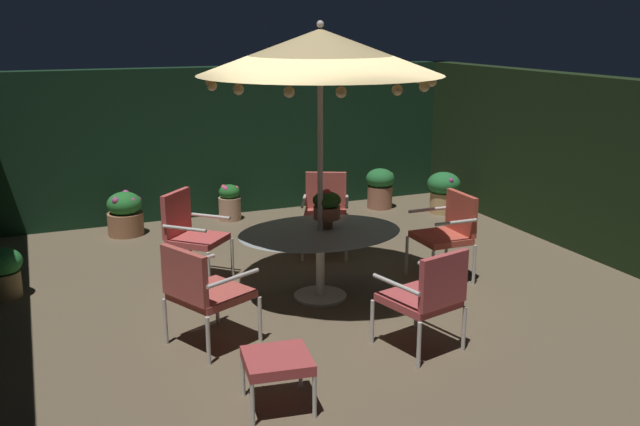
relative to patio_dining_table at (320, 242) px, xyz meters
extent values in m
cube|color=brown|center=(0.13, 0.13, -0.63)|extent=(7.45, 7.61, 0.02)
cube|color=black|center=(0.13, 3.79, 0.48)|extent=(7.45, 0.30, 2.19)
cube|color=black|center=(3.70, 0.13, 0.48)|extent=(0.30, 7.61, 2.19)
cylinder|color=beige|center=(0.00, 0.00, -0.60)|extent=(0.56, 0.56, 0.03)
cylinder|color=beige|center=(0.00, 0.00, -0.26)|extent=(0.09, 0.09, 0.71)
ellipsoid|color=#A1AAAB|center=(0.00, 0.00, 0.10)|extent=(1.72, 1.32, 0.03)
cylinder|color=beige|center=(0.00, 0.00, 0.62)|extent=(0.06, 0.06, 2.47)
cone|color=#D4B879|center=(0.00, 0.00, 1.92)|extent=(2.41, 2.41, 0.44)
sphere|color=beige|center=(0.00, 0.00, 2.18)|extent=(0.07, 0.07, 0.07)
sphere|color=#F9DB8C|center=(1.08, -0.02, 1.63)|extent=(0.10, 0.10, 0.10)
sphere|color=#F9DB8C|center=(0.98, 0.46, 1.63)|extent=(0.10, 0.10, 0.10)
sphere|color=#F9DB8C|center=(0.70, 0.82, 1.63)|extent=(0.10, 0.10, 0.10)
sphere|color=#F9DB8C|center=(0.23, 1.06, 1.63)|extent=(0.10, 0.10, 0.10)
sphere|color=#F9DB8C|center=(-0.22, 1.06, 1.63)|extent=(0.10, 0.10, 0.10)
sphere|color=#F9DB8C|center=(-0.63, 0.88, 1.63)|extent=(0.10, 0.10, 0.10)
sphere|color=#F9DB8C|center=(-0.98, 0.46, 1.63)|extent=(0.10, 0.10, 0.10)
sphere|color=#F9DB8C|center=(-1.08, -0.03, 1.63)|extent=(0.10, 0.10, 0.10)
sphere|color=#F9DB8C|center=(-0.97, -0.49, 1.63)|extent=(0.10, 0.10, 0.10)
sphere|color=#F9DB8C|center=(-0.64, -0.87, 1.63)|extent=(0.10, 0.10, 0.10)
sphere|color=#F9DB8C|center=(-0.25, -1.05, 1.63)|extent=(0.10, 0.10, 0.10)
sphere|color=#F9DB8C|center=(0.28, -1.05, 1.63)|extent=(0.10, 0.10, 0.10)
sphere|color=#F9DB8C|center=(0.65, -0.87, 1.63)|extent=(0.10, 0.10, 0.10)
sphere|color=#F9DB8C|center=(1.00, -0.43, 1.63)|extent=(0.10, 0.10, 0.10)
cylinder|color=#A66C42|center=(0.11, 0.08, 0.17)|extent=(0.13, 0.13, 0.10)
cylinder|color=#A46547|center=(0.11, 0.08, 0.29)|extent=(0.28, 0.28, 0.13)
ellipsoid|color=#24541D|center=(0.11, 0.08, 0.42)|extent=(0.29, 0.29, 0.18)
sphere|color=#DA373C|center=(0.11, 0.08, 0.48)|extent=(0.10, 0.10, 0.10)
cylinder|color=silver|center=(-0.67, 1.01, -0.40)|extent=(0.04, 0.04, 0.44)
cylinder|color=silver|center=(-1.04, 0.62, -0.40)|extent=(0.04, 0.04, 0.44)
cylinder|color=silver|center=(-1.07, 1.38, -0.40)|extent=(0.04, 0.04, 0.44)
cylinder|color=silver|center=(-1.44, 0.99, -0.40)|extent=(0.04, 0.04, 0.44)
cube|color=#C54C4A|center=(-1.05, 1.00, -0.14)|extent=(0.75, 0.75, 0.07)
cube|color=#C54C4A|center=(-1.24, 1.18, 0.14)|extent=(0.40, 0.42, 0.49)
cylinder|color=silver|center=(-0.87, 1.19, 0.06)|extent=(0.41, 0.39, 0.04)
cylinder|color=silver|center=(-1.24, 0.80, 0.06)|extent=(0.41, 0.39, 0.04)
cylinder|color=silver|center=(-1.17, -0.23, -0.40)|extent=(0.04, 0.04, 0.43)
cylinder|color=silver|center=(-0.91, -0.77, -0.40)|extent=(0.04, 0.04, 0.43)
cylinder|color=silver|center=(-1.71, -0.49, -0.40)|extent=(0.04, 0.04, 0.43)
cylinder|color=silver|center=(-1.45, -1.03, -0.40)|extent=(0.04, 0.04, 0.43)
cube|color=#BF5148|center=(-1.31, -0.63, -0.15)|extent=(0.78, 0.78, 0.07)
cube|color=#BF5148|center=(-1.57, -0.75, 0.11)|extent=(0.30, 0.54, 0.45)
cylinder|color=silver|center=(-1.44, -0.36, 0.08)|extent=(0.53, 0.28, 0.04)
cylinder|color=silver|center=(-1.18, -0.90, 0.08)|extent=(0.53, 0.28, 0.04)
cylinder|color=silver|center=(0.01, -1.19, -0.41)|extent=(0.04, 0.04, 0.41)
cylinder|color=silver|center=(0.54, -1.05, -0.41)|extent=(0.04, 0.04, 0.41)
cylinder|color=silver|center=(0.16, -1.77, -0.41)|extent=(0.04, 0.04, 0.41)
cylinder|color=silver|center=(0.69, -1.63, -0.41)|extent=(0.04, 0.04, 0.41)
cube|color=#BD494B|center=(0.35, -1.41, -0.17)|extent=(0.66, 0.69, 0.07)
cube|color=#BD494B|center=(0.42, -1.69, 0.10)|extent=(0.52, 0.18, 0.46)
cylinder|color=silver|center=(0.08, -1.48, 0.04)|extent=(0.17, 0.56, 0.04)
cylinder|color=silver|center=(0.62, -1.34, 0.04)|extent=(0.17, 0.56, 0.04)
cylinder|color=silver|center=(1.19, -0.29, -0.39)|extent=(0.04, 0.04, 0.45)
cylinder|color=silver|center=(1.19, 0.28, -0.39)|extent=(0.04, 0.04, 0.45)
cylinder|color=silver|center=(1.71, -0.30, -0.39)|extent=(0.04, 0.04, 0.45)
cylinder|color=silver|center=(1.72, 0.27, -0.39)|extent=(0.04, 0.04, 0.45)
cube|color=#C04B39|center=(1.45, -0.01, -0.13)|extent=(0.52, 0.56, 0.07)
cube|color=#C04B39|center=(1.70, -0.01, 0.13)|extent=(0.06, 0.55, 0.45)
cylinder|color=silver|center=(1.45, -0.30, 0.13)|extent=(0.51, 0.04, 0.04)
cylinder|color=silver|center=(1.45, 0.27, 0.13)|extent=(0.51, 0.04, 0.04)
cylinder|color=beige|center=(0.73, 0.93, -0.39)|extent=(0.04, 0.04, 0.45)
cylinder|color=beige|center=(0.25, 1.16, -0.39)|extent=(0.04, 0.04, 0.45)
cylinder|color=beige|center=(0.98, 1.48, -0.39)|extent=(0.04, 0.04, 0.45)
cylinder|color=beige|center=(0.50, 1.70, -0.39)|extent=(0.04, 0.04, 0.45)
cube|color=#B44F44|center=(0.61, 1.32, -0.13)|extent=(0.72, 0.75, 0.07)
cube|color=#B44F44|center=(0.74, 1.58, 0.14)|extent=(0.49, 0.27, 0.47)
cylinder|color=beige|center=(0.86, 1.20, 0.06)|extent=(0.28, 0.54, 0.04)
cylinder|color=beige|center=(0.37, 1.43, 0.06)|extent=(0.28, 0.54, 0.04)
cylinder|color=silver|center=(-1.33, -1.64, -0.45)|extent=(0.03, 0.03, 0.34)
cylinder|color=silver|center=(-0.88, -1.70, -0.45)|extent=(0.03, 0.03, 0.34)
cylinder|color=silver|center=(-1.39, -2.08, -0.45)|extent=(0.03, 0.03, 0.34)
cylinder|color=silver|center=(-0.94, -2.14, -0.45)|extent=(0.03, 0.03, 0.34)
cube|color=#B44242|center=(-1.13, -1.89, -0.24)|extent=(0.55, 0.54, 0.08)
cylinder|color=tan|center=(3.05, 2.46, -0.46)|extent=(0.40, 0.40, 0.32)
ellipsoid|color=#257135|center=(3.05, 2.46, -0.16)|extent=(0.50, 0.50, 0.35)
sphere|color=#AF3183|center=(3.17, 2.46, -0.04)|extent=(0.06, 0.06, 0.06)
sphere|color=#B03789|center=(3.01, 2.64, -0.14)|extent=(0.07, 0.07, 0.07)
sphere|color=#BC3D7B|center=(2.91, 2.45, -0.07)|extent=(0.07, 0.07, 0.07)
sphere|color=#A73787|center=(3.04, 2.25, -0.07)|extent=(0.07, 0.07, 0.07)
cylinder|color=#806E51|center=(1.38, 3.10, -0.45)|extent=(0.45, 0.45, 0.34)
ellipsoid|color=#25743E|center=(1.38, 3.10, -0.16)|extent=(0.41, 0.41, 0.28)
sphere|color=red|center=(1.53, 3.14, -0.13)|extent=(0.06, 0.06, 0.06)
sphere|color=#CA333E|center=(1.28, 3.20, -0.16)|extent=(0.07, 0.07, 0.07)
sphere|color=red|center=(1.32, 2.97, -0.06)|extent=(0.07, 0.07, 0.07)
cylinder|color=tan|center=(-0.06, 3.32, -0.45)|extent=(0.32, 0.32, 0.34)
ellipsoid|color=#226526|center=(-0.06, 3.32, -0.19)|extent=(0.30, 0.30, 0.21)
sphere|color=#E95E6D|center=(0.05, 3.30, -0.15)|extent=(0.08, 0.08, 0.08)
sphere|color=#E2446F|center=(0.01, 3.39, -0.18)|extent=(0.11, 0.11, 0.11)
sphere|color=#E34A76|center=(-0.12, 3.40, -0.14)|extent=(0.08, 0.08, 0.08)
sphere|color=#E94861|center=(-0.13, 3.32, -0.14)|extent=(0.09, 0.09, 0.09)
sphere|color=#D3437D|center=(-0.12, 3.25, -0.14)|extent=(0.08, 0.08, 0.08)
sphere|color=#E44363|center=(-0.03, 3.22, -0.17)|extent=(0.08, 0.08, 0.08)
cylinder|color=#A16A49|center=(-1.58, 3.13, -0.46)|extent=(0.48, 0.48, 0.31)
ellipsoid|color=#26732F|center=(-1.58, 3.13, -0.18)|extent=(0.46, 0.46, 0.32)
sphere|color=#B82F8D|center=(-1.39, 3.13, -0.14)|extent=(0.10, 0.10, 0.10)
sphere|color=#BD3E89|center=(-1.53, 3.29, -0.08)|extent=(0.10, 0.10, 0.10)
sphere|color=#BA4376|center=(-1.63, 3.23, -0.16)|extent=(0.07, 0.07, 0.07)
sphere|color=#B22D84|center=(-1.69, 3.11, -0.08)|extent=(0.07, 0.07, 0.07)
sphere|color=#A34378|center=(-1.70, 3.00, -0.10)|extent=(0.10, 0.10, 0.10)
sphere|color=#BD3E76|center=(-1.49, 3.00, -0.13)|extent=(0.11, 0.11, 0.11)
cylinder|color=#A3664E|center=(2.30, 3.09, -0.44)|extent=(0.39, 0.39, 0.35)
ellipsoid|color=#246B32|center=(2.30, 3.09, -0.15)|extent=(0.44, 0.44, 0.31)
sphere|color=orange|center=(2.47, 3.08, -0.11)|extent=(0.10, 0.10, 0.10)
sphere|color=orange|center=(2.32, 3.23, -0.07)|extent=(0.07, 0.07, 0.07)
sphere|color=orange|center=(2.15, 3.20, -0.14)|extent=(0.06, 0.06, 0.06)
sphere|color=orange|center=(2.21, 3.00, -0.09)|extent=(0.07, 0.07, 0.07)
sphere|color=orange|center=(2.37, 3.00, -0.11)|extent=(0.06, 0.06, 0.06)
cylinder|color=olive|center=(-3.07, 1.29, -0.48)|extent=(0.34, 0.34, 0.28)
ellipsoid|color=#247433|center=(-3.07, 1.29, -0.22)|extent=(0.41, 0.41, 0.29)
sphere|color=silver|center=(-2.93, 1.28, -0.21)|extent=(0.07, 0.07, 0.07)
sphere|color=silver|center=(-3.05, 1.19, -0.20)|extent=(0.10, 0.10, 0.10)
camera|label=1|loc=(-2.66, -6.38, 2.18)|focal=39.37mm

